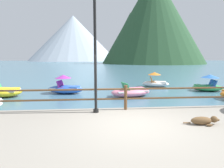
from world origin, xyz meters
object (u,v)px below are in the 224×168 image
at_px(dog_resting, 204,121).
at_px(pedal_boat_5, 131,92).
at_px(pedal_boat_2, 208,85).
at_px(pedal_boat_1, 65,87).
at_px(pedal_boat_4, 3,92).
at_px(lamp_post, 95,39).
at_px(pedal_boat_6, 155,82).

distance_m(dog_resting, pedal_boat_5, 6.06).
bearing_deg(pedal_boat_2, pedal_boat_5, -166.44).
bearing_deg(pedal_boat_1, dog_resting, -54.02).
xyz_separation_m(dog_resting, pedal_boat_4, (-8.93, 6.49, -0.21)).
height_order(lamp_post, pedal_boat_1, lamp_post).
relative_size(pedal_boat_4, pedal_boat_5, 0.80).
distance_m(pedal_boat_2, pedal_boat_5, 6.10).
xyz_separation_m(pedal_boat_1, pedal_boat_6, (6.95, 2.16, -0.01)).
bearing_deg(pedal_boat_1, pedal_boat_4, -167.14).
xyz_separation_m(pedal_boat_4, pedal_boat_5, (7.85, -0.53, -0.02)).
xyz_separation_m(dog_resting, pedal_boat_6, (1.64, 9.48, -0.13)).
bearing_deg(pedal_boat_6, dog_resting, -99.79).
bearing_deg(lamp_post, pedal_boat_6, 58.53).
distance_m(pedal_boat_1, pedal_boat_5, 4.45).
bearing_deg(pedal_boat_4, pedal_boat_6, 15.78).
bearing_deg(pedal_boat_1, pedal_boat_6, 17.28).
height_order(lamp_post, pedal_boat_4, lamp_post).
bearing_deg(lamp_post, pedal_boat_2, 35.96).
bearing_deg(pedal_boat_5, pedal_boat_2, 13.56).
bearing_deg(pedal_boat_4, pedal_boat_2, 3.72).
xyz_separation_m(pedal_boat_4, pedal_boat_6, (10.56, 2.99, 0.08)).
xyz_separation_m(pedal_boat_2, pedal_boat_6, (-3.22, 2.09, -0.00)).
bearing_deg(pedal_boat_5, pedal_boat_4, 176.11).
bearing_deg(pedal_boat_2, pedal_boat_6, 146.97).
height_order(pedal_boat_2, pedal_boat_6, pedal_boat_6).
distance_m(pedal_boat_1, pedal_boat_2, 10.17).
distance_m(pedal_boat_1, pedal_boat_6, 7.28).
relative_size(lamp_post, dog_resting, 4.10).
height_order(pedal_boat_1, pedal_boat_5, pedal_boat_1).
bearing_deg(pedal_boat_4, pedal_boat_5, -3.89).
relative_size(lamp_post, pedal_boat_5, 1.57).
xyz_separation_m(lamp_post, pedal_boat_4, (-5.69, 4.98, -2.73)).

